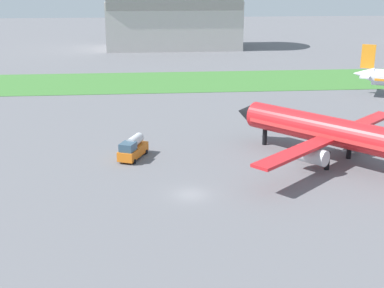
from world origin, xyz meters
The scene contains 5 objects.
ground_plane centered at (0.00, 0.00, 0.00)m, with size 600.00×600.00×0.00m, color slate.
grass_taxiway_strip centered at (0.00, 73.39, 0.04)m, with size 360.00×28.00×0.08m, color #3D7533.
airplane_midfield_jet centered at (21.80, 10.09, 4.62)m, with size 28.97×29.78×12.82m.
fuel_truck_near_gate centered at (-7.46, 14.40, 1.58)m, with size 4.69×6.92×3.29m.
hangar_distant centered at (5.90, 140.68, 15.78)m, with size 49.78×26.45×33.30m.
Camera 1 is at (-5.21, -59.48, 26.15)m, focal length 48.11 mm.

